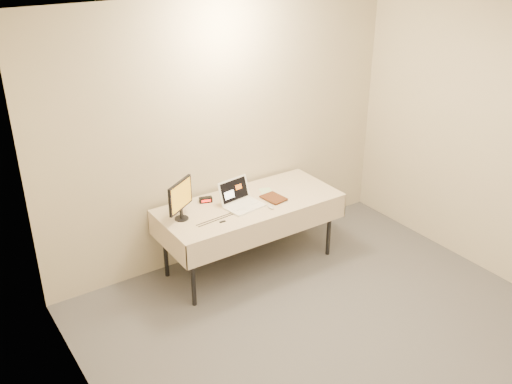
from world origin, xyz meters
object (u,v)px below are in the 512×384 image
laptop (240,200)px  monitor (180,197)px  book (267,191)px  table (250,208)px

laptop → monitor: bearing=166.0°
monitor → book: bearing=-42.3°
book → laptop: bearing=155.0°
laptop → monitor: monitor is taller
laptop → monitor: size_ratio=1.04×
laptop → monitor: 0.64m
table → monitor: size_ratio=4.77×
laptop → book: (0.26, -0.09, 0.06)m
table → laptop: (-0.12, -0.00, 0.12)m
monitor → book: monitor is taller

